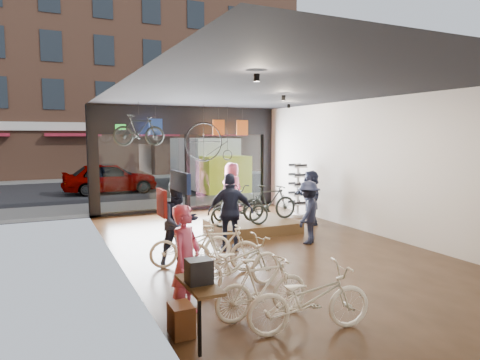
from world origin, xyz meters
TOP-DOWN VIEW (x-y plane):
  - ground_plane at (0.00, 0.00)m, footprint 7.00×12.00m
  - ceiling at (0.00, 0.00)m, footprint 7.00×12.00m
  - wall_left at (-3.52, 0.00)m, footprint 0.04×12.00m
  - wall_right at (3.52, 0.00)m, footprint 0.04×12.00m
  - storefront at (0.00, 6.00)m, footprint 7.00×0.26m
  - exit_sign at (-2.40, 5.88)m, footprint 0.35×0.06m
  - street_road at (0.00, 15.00)m, footprint 30.00×18.00m
  - sidewalk_near at (0.00, 7.20)m, footprint 30.00×2.40m
  - sidewalk_far at (0.00, 19.00)m, footprint 30.00×2.00m
  - opposite_building at (0.00, 21.50)m, footprint 26.00×5.00m
  - street_car at (-1.90, 12.00)m, footprint 4.38×1.76m
  - box_truck at (2.85, 11.00)m, footprint 2.21×6.64m
  - floor_bike_0 at (-1.61, -4.27)m, footprint 1.93×0.97m
  - floor_bike_1 at (-1.99, -3.58)m, footprint 1.59×0.48m
  - floor_bike_2 at (-1.85, -2.36)m, footprint 1.89×0.82m
  - floor_bike_3 at (-1.74, -1.33)m, footprint 1.72×0.92m
  - floor_bike_4 at (-2.11, -0.59)m, footprint 1.82×0.79m
  - display_platform at (0.56, 1.77)m, footprint 2.40×1.80m
  - display_bike_left at (-0.07, 1.30)m, footprint 1.71×0.78m
  - display_bike_mid at (1.07, 1.67)m, footprint 1.74×0.50m
  - display_bike_right at (0.22, 2.49)m, footprint 1.89×1.48m
  - customer_0 at (-3.00, -2.99)m, footprint 0.74×0.74m
  - customer_1 at (-2.30, -0.37)m, footprint 0.96×0.79m
  - customer_2 at (-0.86, 0.13)m, footprint 1.18×0.76m
  - customer_3 at (1.23, -0.09)m, footprint 1.19×1.13m
  - customer_4 at (1.05, 4.31)m, footprint 1.03×0.83m
  - customer_5 at (2.66, 1.88)m, footprint 0.85×1.64m
  - sunglasses_rack at (2.95, 3.10)m, footprint 0.65×0.59m
  - wall_merch at (-3.38, -3.50)m, footprint 0.40×2.40m
  - penny_farthing at (0.35, 4.43)m, footprint 1.64×0.06m
  - hung_bike at (-2.13, 4.20)m, footprint 1.59×0.48m
  - jersey_left at (-1.36, 5.20)m, footprint 0.45×0.03m
  - jersey_mid at (0.93, 5.20)m, footprint 0.45×0.03m
  - jersey_right at (1.88, 5.20)m, footprint 0.45×0.03m

SIDE VIEW (x-z plane):
  - ground_plane at x=0.00m, z-range -0.04..0.00m
  - street_road at x=0.00m, z-range -0.02..0.00m
  - sidewalk_near at x=0.00m, z-range 0.00..0.12m
  - sidewalk_far at x=0.00m, z-range 0.00..0.12m
  - display_platform at x=0.56m, z-range 0.00..0.30m
  - floor_bike_4 at x=-2.11m, z-range 0.00..0.93m
  - floor_bike_1 at x=-1.99m, z-range 0.00..0.95m
  - floor_bike_2 at x=-1.85m, z-range 0.00..0.96m
  - floor_bike_0 at x=-1.61m, z-range 0.00..0.97m
  - floor_bike_3 at x=-1.74m, z-range 0.00..1.00m
  - display_bike_left at x=-0.07m, z-range 0.30..1.17m
  - street_car at x=-1.90m, z-range 0.00..1.49m
  - display_bike_right at x=0.22m, z-range 0.30..1.26m
  - customer_3 at x=1.23m, z-range 0.00..1.62m
  - display_bike_mid at x=1.07m, z-range 0.30..1.34m
  - customer_5 at x=2.66m, z-range 0.00..1.69m
  - customer_0 at x=-3.00m, z-range 0.00..1.73m
  - customer_1 at x=-2.30m, z-range 0.00..1.81m
  - sunglasses_rack at x=2.95m, z-range 0.00..1.83m
  - customer_4 at x=1.05m, z-range 0.00..1.84m
  - customer_2 at x=-0.86m, z-range 0.00..1.88m
  - wall_merch at x=-3.38m, z-range 0.00..2.60m
  - box_truck at x=2.85m, z-range 0.00..2.62m
  - wall_left at x=-3.52m, z-range 0.00..3.80m
  - wall_right at x=3.52m, z-range 0.00..3.80m
  - storefront at x=0.00m, z-range 0.00..3.80m
  - penny_farthing at x=0.35m, z-range 1.84..3.16m
  - hung_bike at x=-2.13m, z-range 2.45..3.40m
  - exit_sign at x=-2.40m, z-range 2.96..3.14m
  - jersey_left at x=-1.36m, z-range 2.77..3.32m
  - jersey_mid at x=0.93m, z-range 2.77..3.32m
  - jersey_right at x=1.88m, z-range 2.77..3.32m
  - ceiling at x=0.00m, z-range 3.80..3.84m
  - opposite_building at x=0.00m, z-range 0.00..14.00m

